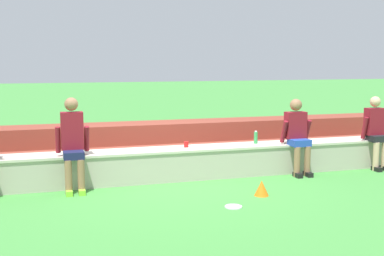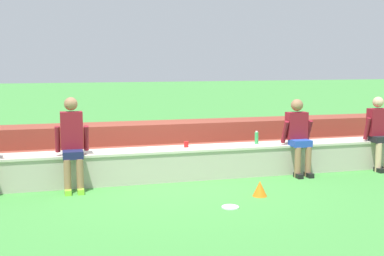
% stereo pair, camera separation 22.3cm
% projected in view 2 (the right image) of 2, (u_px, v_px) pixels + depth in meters
% --- Properties ---
extents(ground_plane, '(80.00, 80.00, 0.00)m').
position_uv_depth(ground_plane, '(175.00, 183.00, 8.51)').
color(ground_plane, '#428E3D').
extents(stone_seating_wall, '(9.72, 0.59, 0.55)m').
position_uv_depth(stone_seating_wall, '(171.00, 163.00, 8.73)').
color(stone_seating_wall, '#B7AF9E').
rests_on(stone_seating_wall, ground).
extents(brick_bleachers, '(12.77, 1.59, 0.79)m').
position_uv_depth(brick_bleachers, '(155.00, 147.00, 10.15)').
color(brick_bleachers, brown).
rests_on(brick_bleachers, ground).
extents(person_left_of_center, '(0.53, 0.60, 1.49)m').
position_uv_depth(person_left_of_center, '(72.00, 141.00, 7.96)').
color(person_left_of_center, '#996B4C').
rests_on(person_left_of_center, ground).
extents(person_center, '(0.56, 0.54, 1.38)m').
position_uv_depth(person_center, '(298.00, 134.00, 9.01)').
color(person_center, '#996B4C').
rests_on(person_center, ground).
extents(person_right_of_center, '(0.53, 0.48, 1.39)m').
position_uv_depth(person_right_of_center, '(379.00, 131.00, 9.42)').
color(person_right_of_center, '#DBAD89').
rests_on(person_right_of_center, ground).
extents(water_bottle_near_left, '(0.07, 0.07, 0.24)m').
position_uv_depth(water_bottle_near_left, '(257.00, 138.00, 9.16)').
color(water_bottle_near_left, green).
rests_on(water_bottle_near_left, stone_seating_wall).
extents(plastic_cup_right_end, '(0.08, 0.08, 0.10)m').
position_uv_depth(plastic_cup_right_end, '(186.00, 144.00, 8.81)').
color(plastic_cup_right_end, red).
rests_on(plastic_cup_right_end, stone_seating_wall).
extents(frisbee, '(0.25, 0.25, 0.02)m').
position_uv_depth(frisbee, '(230.00, 207.00, 7.06)').
color(frisbee, white).
rests_on(frisbee, ground).
extents(sports_cone, '(0.22, 0.22, 0.24)m').
position_uv_depth(sports_cone, '(260.00, 189.00, 7.65)').
color(sports_cone, orange).
rests_on(sports_cone, ground).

